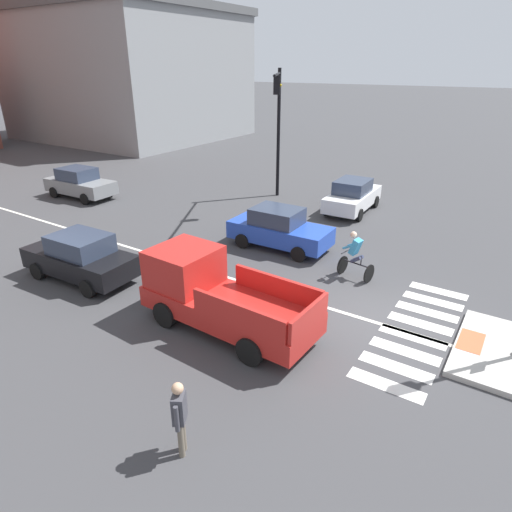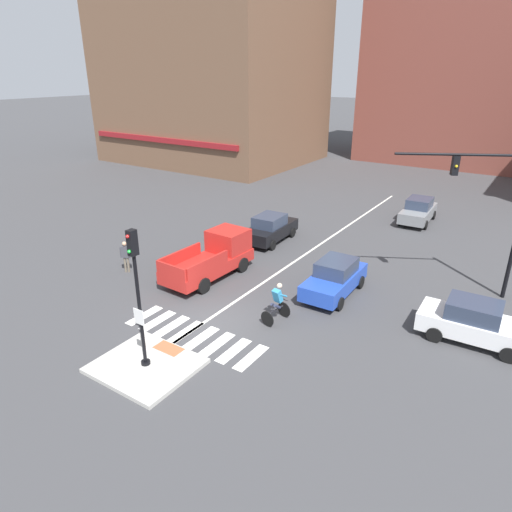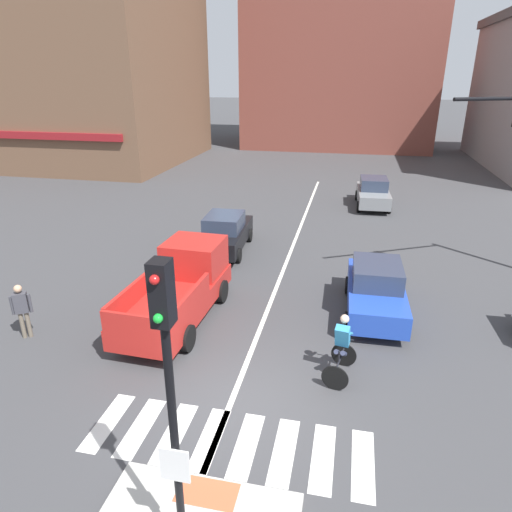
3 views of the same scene
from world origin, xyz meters
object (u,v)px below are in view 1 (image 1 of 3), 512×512
Objects in this scene: car_grey_eastbound_distant at (80,183)px; cyclist at (355,255)px; pedestrian_at_curb_left at (180,413)px; traffic_light_mast at (278,116)px; car_black_westbound_far at (80,257)px; pickup_truck_red_westbound_near at (215,294)px; car_blue_eastbound_mid at (279,229)px; car_white_cross_right at (353,196)px.

cyclist reaches higher than car_grey_eastbound_distant.
pedestrian_at_curb_left is at bearing -121.38° from car_grey_eastbound_distant.
traffic_light_mast reaches higher than pedestrian_at_curb_left.
car_black_westbound_far is 5.68m from pickup_truck_red_westbound_near.
cyclist is (-0.94, -3.58, 0.06)m from car_blue_eastbound_mid.
car_white_cross_right is at bearing 3.27° from pickup_truck_red_westbound_near.
pickup_truck_red_westbound_near is at bearing -157.31° from traffic_light_mast.
car_blue_eastbound_mid is (-5.63, -3.45, -3.62)m from traffic_light_mast.
traffic_light_mast is 1.60× the size of car_black_westbound_far.
traffic_light_mast is 1.29× the size of pickup_truck_red_westbound_near.
traffic_light_mast is at bearing -60.45° from car_grey_eastbound_distant.
cyclist reaches higher than car_blue_eastbound_mid.
pedestrian_at_curb_left is (-3.73, -7.94, 0.17)m from car_black_westbound_far.
cyclist is at bearing -94.08° from car_grey_eastbound_distant.
car_blue_eastbound_mid is at bearing 173.43° from car_white_cross_right.
car_white_cross_right is at bearing -83.67° from traffic_light_mast.
car_grey_eastbound_distant is at bearing 119.55° from traffic_light_mast.
car_black_westbound_far is at bearing 145.16° from car_blue_eastbound_mid.
car_blue_eastbound_mid and car_black_westbound_far have the same top height.
pedestrian_at_curb_left reaches higher than car_grey_eastbound_distant.
car_blue_eastbound_mid is at bearing -34.84° from car_black_westbound_far.
car_grey_eastbound_distant is at bearing 53.54° from car_black_westbound_far.
car_white_cross_right is 13.23m from car_black_westbound_far.
pickup_truck_red_westbound_near is at bearing -113.31° from car_grey_eastbound_distant.
car_blue_eastbound_mid is 6.10m from pickup_truck_red_westbound_near.
pedestrian_at_curb_left is (-9.89, -3.66, 0.17)m from car_blue_eastbound_mid.
pedestrian_at_curb_left is at bearing -115.15° from car_black_westbound_far.
cyclist is (-6.57, -7.03, -3.56)m from traffic_light_mast.
cyclist is at bearing -56.42° from car_black_westbound_far.
traffic_light_mast is 5.53m from car_white_cross_right.
car_blue_eastbound_mid is 10.54m from pedestrian_at_curb_left.
pickup_truck_red_westbound_near is (-11.57, -4.84, -3.45)m from traffic_light_mast.
car_white_cross_right is 1.00× the size of car_grey_eastbound_distant.
car_black_westbound_far is 9.44m from cyclist.
cyclist is at bearing -104.68° from car_blue_eastbound_mid.
car_grey_eastbound_distant is at bearing 88.93° from car_blue_eastbound_mid.
traffic_light_mast is at bearing -4.07° from car_black_westbound_far.
car_grey_eastbound_distant is 1.00× the size of car_black_westbound_far.
car_blue_eastbound_mid is 6.13m from car_white_cross_right.
pickup_truck_red_westbound_near is 4.56m from pedestrian_at_curb_left.
cyclist is at bearing -133.06° from traffic_light_mast.
traffic_light_mast is 7.53m from car_blue_eastbound_mid.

